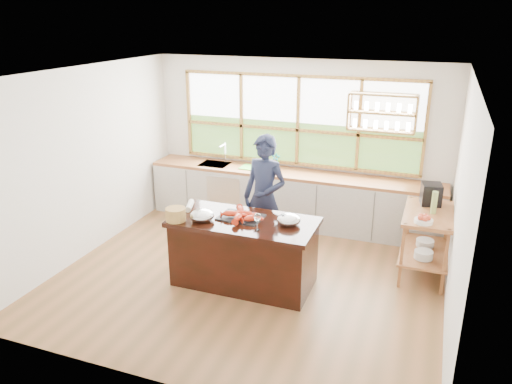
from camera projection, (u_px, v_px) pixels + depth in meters
The scene contains 18 objects.
ground_plane at pixel (250, 275), 6.79m from camera, with size 5.00×5.00×0.00m, color brown.
room_shell at pixel (265, 142), 6.65m from camera, with size 5.02×4.52×2.71m.
back_counter at pixel (290, 198), 8.36m from camera, with size 4.90×0.63×0.90m.
right_shelf_unit at pixel (426, 233), 6.66m from camera, with size 0.62×1.10×0.90m.
island at pixel (244, 252), 6.46m from camera, with size 1.85×0.90×0.90m.
cook at pixel (264, 198), 7.04m from camera, with size 0.66×0.43×1.82m, color #1A2038.
potted_plant at pixel (276, 162), 8.31m from camera, with size 0.14×0.10×0.27m, color slate.
cutting_board at pixel (253, 168), 8.43m from camera, with size 0.40×0.30×0.01m, color #54CD3C.
espresso_machine at pixel (431, 194), 6.79m from camera, with size 0.26×0.28×0.29m, color black.
wine_bottle at pixel (434, 203), 6.48m from camera, with size 0.08×0.08×0.30m, color #8EA954.
fruit_bowl at pixel (424, 220), 6.21m from camera, with size 0.23×0.23×0.11m.
slate_board at pixel (241, 217), 6.38m from camera, with size 0.55×0.40×0.02m, color black.
lobster_pile at pixel (242, 215), 6.33m from camera, with size 0.52×0.48×0.08m.
mixing_bowl_left at pixel (202, 215), 6.28m from camera, with size 0.31×0.31×0.15m, color #B9BCC0.
mixing_bowl_right at pixel (289, 220), 6.16m from camera, with size 0.30×0.30×0.14m, color #B9BCC0.
wine_glass at pixel (257, 218), 5.97m from camera, with size 0.08×0.08×0.22m.
wicker_basket at pixel (176, 214), 6.28m from camera, with size 0.26×0.26×0.16m, color #A87641.
parchment_roll at pixel (190, 206), 6.67m from camera, with size 0.08×0.08×0.30m, color silver.
Camera 1 is at (2.18, -5.60, 3.37)m, focal length 35.00 mm.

